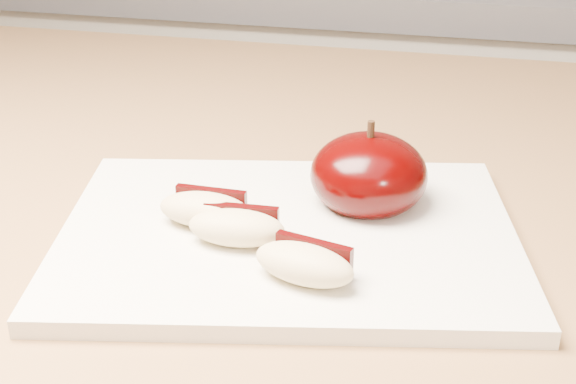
# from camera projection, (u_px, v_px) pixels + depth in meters

# --- Properties ---
(back_cabinet) EXTENTS (2.40, 0.62, 0.94)m
(back_cabinet) POSITION_uv_depth(u_px,v_px,m) (401.00, 230.00, 1.40)
(back_cabinet) COLOR silver
(back_cabinet) RESTS_ON ground
(cutting_board) EXTENTS (0.31, 0.25, 0.01)m
(cutting_board) POSITION_uv_depth(u_px,v_px,m) (288.00, 236.00, 0.49)
(cutting_board) COLOR white
(cutting_board) RESTS_ON island_counter
(apple_half) EXTENTS (0.08, 0.08, 0.06)m
(apple_half) POSITION_uv_depth(u_px,v_px,m) (369.00, 175.00, 0.52)
(apple_half) COLOR black
(apple_half) RESTS_ON cutting_board
(apple_wedge_a) EXTENTS (0.06, 0.03, 0.02)m
(apple_wedge_a) POSITION_uv_depth(u_px,v_px,m) (206.00, 209.00, 0.49)
(apple_wedge_a) COLOR beige
(apple_wedge_a) RESTS_ON cutting_board
(apple_wedge_b) EXTENTS (0.06, 0.03, 0.02)m
(apple_wedge_b) POSITION_uv_depth(u_px,v_px,m) (237.00, 227.00, 0.47)
(apple_wedge_b) COLOR beige
(apple_wedge_b) RESTS_ON cutting_board
(apple_wedge_c) EXTENTS (0.06, 0.04, 0.02)m
(apple_wedge_c) POSITION_uv_depth(u_px,v_px,m) (305.00, 263.00, 0.43)
(apple_wedge_c) COLOR beige
(apple_wedge_c) RESTS_ON cutting_board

